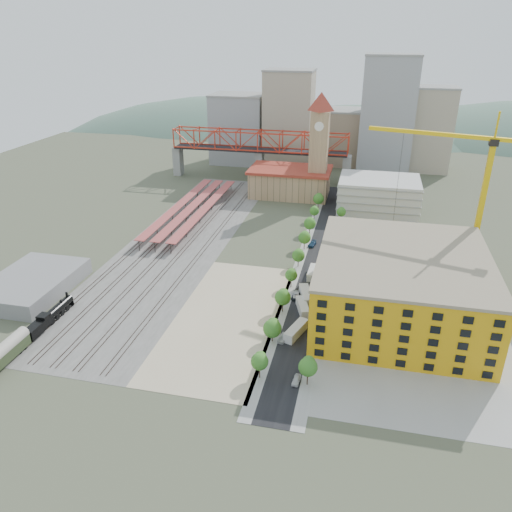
% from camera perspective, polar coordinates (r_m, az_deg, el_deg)
% --- Properties ---
extents(ground, '(400.00, 400.00, 0.00)m').
position_cam_1_polar(ground, '(165.64, 0.97, -1.61)').
color(ground, '#474C38').
rests_on(ground, ground).
extents(ballast_strip, '(36.00, 165.00, 0.06)m').
position_cam_1_polar(ballast_strip, '(190.52, -8.58, 1.77)').
color(ballast_strip, '#605E59').
rests_on(ballast_strip, ground).
extents(dirt_lot, '(28.00, 67.00, 0.06)m').
position_cam_1_polar(dirt_lot, '(139.73, -3.35, -7.03)').
color(dirt_lot, tan).
rests_on(dirt_lot, ground).
extents(street_asphalt, '(12.00, 170.00, 0.06)m').
position_cam_1_polar(street_asphalt, '(176.93, 7.06, 0.00)').
color(street_asphalt, black).
rests_on(street_asphalt, ground).
extents(sidewalk_west, '(3.00, 170.00, 0.04)m').
position_cam_1_polar(sidewalk_west, '(177.46, 5.30, 0.17)').
color(sidewalk_west, gray).
rests_on(sidewalk_west, ground).
extents(sidewalk_east, '(3.00, 170.00, 0.04)m').
position_cam_1_polar(sidewalk_east, '(176.58, 8.83, -0.16)').
color(sidewalk_east, gray).
rests_on(sidewalk_east, ground).
extents(construction_pad, '(50.00, 90.00, 0.06)m').
position_cam_1_polar(construction_pad, '(146.01, 16.93, -6.67)').
color(construction_pad, gray).
rests_on(construction_pad, ground).
extents(rail_tracks, '(26.56, 160.00, 0.18)m').
position_cam_1_polar(rail_tracks, '(191.11, -9.08, 1.84)').
color(rail_tracks, '#382B23').
rests_on(rail_tracks, ground).
extents(platform_canopies, '(16.00, 80.00, 4.12)m').
position_cam_1_polar(platform_canopies, '(214.79, -7.30, 5.65)').
color(platform_canopies, '#B04344').
rests_on(platform_canopies, ground).
extents(station_hall, '(38.00, 24.00, 13.10)m').
position_cam_1_polar(station_hall, '(239.56, 3.91, 8.48)').
color(station_hall, tan).
rests_on(station_hall, ground).
extents(clock_tower, '(12.00, 12.00, 52.00)m').
position_cam_1_polar(clock_tower, '(230.81, 7.26, 13.35)').
color(clock_tower, tan).
rests_on(clock_tower, ground).
extents(parking_garage, '(34.00, 26.00, 14.00)m').
position_cam_1_polar(parking_garage, '(225.43, 13.82, 6.86)').
color(parking_garage, silver).
rests_on(parking_garage, ground).
extents(truss_bridge, '(94.00, 9.60, 25.60)m').
position_cam_1_polar(truss_bridge, '(262.11, 0.40, 12.70)').
color(truss_bridge, gray).
rests_on(truss_bridge, ground).
extents(construction_building, '(44.60, 50.60, 18.80)m').
position_cam_1_polar(construction_building, '(141.25, 16.19, -3.31)').
color(construction_building, gold).
rests_on(construction_building, ground).
extents(warehouse, '(22.00, 32.00, 5.00)m').
position_cam_1_polar(warehouse, '(166.15, -24.27, -2.92)').
color(warehouse, gray).
rests_on(warehouse, ground).
extents(street_trees, '(15.40, 124.40, 8.00)m').
position_cam_1_polar(street_trees, '(167.93, 6.68, -1.40)').
color(street_trees, '#21631D').
rests_on(street_trees, ground).
extents(skyline, '(133.00, 46.00, 60.00)m').
position_cam_1_polar(skyline, '(292.96, 8.46, 14.51)').
color(skyline, '#9EA0A3').
rests_on(skyline, ground).
extents(distant_hills, '(647.00, 264.00, 227.00)m').
position_cam_1_polar(distant_hills, '(433.51, 14.01, 3.30)').
color(distant_hills, '#4C6B59').
rests_on(distant_hills, ground).
extents(locomotive, '(2.72, 20.99, 5.25)m').
position_cam_1_polar(locomotive, '(147.62, -22.34, -6.31)').
color(locomotive, black).
rests_on(locomotive, ground).
extents(coach, '(3.01, 17.49, 5.49)m').
position_cam_1_polar(coach, '(134.29, -27.07, -10.05)').
color(coach, '#2A391F').
rests_on(coach, ground).
extents(tower_crane, '(47.65, 14.75, 52.28)m').
position_cam_1_polar(tower_crane, '(162.21, 23.64, 7.94)').
color(tower_crane, yellow).
rests_on(tower_crane, ground).
extents(site_trailer_a, '(5.45, 10.04, 2.66)m').
position_cam_1_polar(site_trailer_a, '(131.93, 4.59, -8.51)').
color(site_trailer_a, silver).
rests_on(site_trailer_a, ground).
extents(site_trailer_b, '(5.17, 9.53, 2.53)m').
position_cam_1_polar(site_trailer_b, '(142.46, 5.35, -5.85)').
color(site_trailer_b, silver).
rests_on(site_trailer_b, ground).
extents(site_trailer_c, '(5.40, 10.50, 2.78)m').
position_cam_1_polar(site_trailer_c, '(148.26, 5.72, -4.50)').
color(site_trailer_c, silver).
rests_on(site_trailer_c, ground).
extents(site_trailer_d, '(2.59, 9.14, 2.49)m').
position_cam_1_polar(site_trailer_d, '(162.14, 6.45, -1.89)').
color(site_trailer_d, silver).
rests_on(site_trailer_d, ground).
extents(car_0, '(2.36, 4.70, 1.54)m').
position_cam_1_polar(car_0, '(129.94, 3.04, -9.33)').
color(car_0, silver).
rests_on(car_0, ground).
extents(car_1, '(2.21, 5.02, 1.60)m').
position_cam_1_polar(car_1, '(149.42, 4.60, -4.46)').
color(car_1, gray).
rests_on(car_1, ground).
extents(car_2, '(2.29, 4.83, 1.33)m').
position_cam_1_polar(car_2, '(148.83, 4.55, -4.64)').
color(car_2, black).
rests_on(car_2, ground).
extents(car_3, '(2.97, 5.50, 1.51)m').
position_cam_1_polar(car_3, '(184.68, 6.44, 1.38)').
color(car_3, navy).
rests_on(car_3, ground).
extents(car_4, '(1.94, 4.19, 1.39)m').
position_cam_1_polar(car_4, '(116.68, 4.63, -13.95)').
color(car_4, silver).
rests_on(car_4, ground).
extents(car_5, '(1.64, 4.37, 1.43)m').
position_cam_1_polar(car_5, '(149.97, 6.94, -4.49)').
color(car_5, '#9B9BA0').
rests_on(car_5, ground).
extents(car_6, '(2.60, 5.06, 1.36)m').
position_cam_1_polar(car_6, '(177.82, 8.08, 0.30)').
color(car_6, black).
rests_on(car_6, ground).
extents(car_7, '(2.43, 5.47, 1.56)m').
position_cam_1_polar(car_7, '(197.67, 8.68, 2.86)').
color(car_7, navy).
rests_on(car_7, ground).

